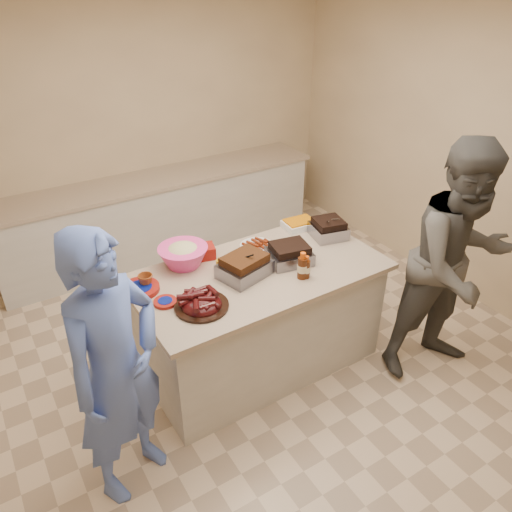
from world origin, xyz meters
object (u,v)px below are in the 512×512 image
bbq_bottle_a (302,278)px  bbq_bottle_b (305,277)px  island (259,360)px  guest_gray (434,361)px  rib_platter (202,307)px  mustard_bottle (219,271)px  roasting_pan (328,236)px  plastic_cup (147,287)px  coleslaw_bowl (184,265)px  guest_blue (136,472)px

bbq_bottle_a → bbq_bottle_b: (0.03, -0.01, 0.00)m
island → guest_gray: island is taller
rib_platter → mustard_bottle: size_ratio=2.85×
rib_platter → roasting_pan: size_ratio=1.38×
island → bbq_bottle_b: size_ratio=10.71×
bbq_bottle_a → guest_gray: (1.04, -0.53, -0.90)m
roasting_pan → bbq_bottle_b: bearing=-130.4°
plastic_cup → guest_gray: plastic_cup is taller
island → coleslaw_bowl: 1.07m
rib_platter → bbq_bottle_b: bearing=-5.1°
plastic_cup → guest_gray: (2.05, -1.02, -0.90)m
rib_platter → guest_gray: rib_platter is taller
bbq_bottle_a → plastic_cup: 1.12m
coleslaw_bowl → guest_gray: bearing=-34.1°
bbq_bottle_b → rib_platter: bearing=174.9°
mustard_bottle → guest_gray: 1.99m
island → bbq_bottle_b: (0.24, -0.26, 0.90)m
rib_platter → mustard_bottle: 0.46m
island → bbq_bottle_a: 0.96m
island → roasting_pan: size_ratio=7.12×
coleslaw_bowl → roasting_pan: bearing=-10.3°
coleslaw_bowl → mustard_bottle: coleslaw_bowl is taller
rib_platter → plastic_cup: (-0.23, 0.43, 0.00)m
mustard_bottle → guest_blue: bearing=-148.0°
roasting_pan → guest_gray: (0.48, -0.93, -0.90)m
rib_platter → roasting_pan: bearing=13.9°
island → guest_blue: (-1.25, -0.47, 0.00)m
guest_blue → roasting_pan: bearing=-10.2°
island → plastic_cup: plastic_cup is taller
guest_gray → plastic_cup: bearing=163.2°
bbq_bottle_a → bbq_bottle_b: bearing=-18.4°
plastic_cup → guest_gray: bearing=-26.5°
coleslaw_bowl → guest_blue: size_ratio=0.21×
island → guest_blue: size_ratio=1.05×
coleslaw_bowl → bbq_bottle_b: 0.93m
rib_platter → roasting_pan: 1.38m
coleslaw_bowl → guest_blue: 1.47m
roasting_pan → guest_gray: bearing=-50.2°
bbq_bottle_a → bbq_bottle_b: 0.03m
bbq_bottle_b → mustard_bottle: bearing=141.0°
roasting_pan → bbq_bottle_b: size_ratio=1.50×
rib_platter → island: bearing=17.9°
bbq_bottle_a → guest_blue: bearing=-171.3°
bbq_bottle_b → guest_gray: bbq_bottle_b is taller
island → roasting_pan: roasting_pan is taller
plastic_cup → mustard_bottle: bearing=-10.0°
island → bbq_bottle_a: bbq_bottle_a is taller
bbq_bottle_a → guest_gray: 1.48m
mustard_bottle → guest_blue: 1.47m
rib_platter → plastic_cup: 0.48m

